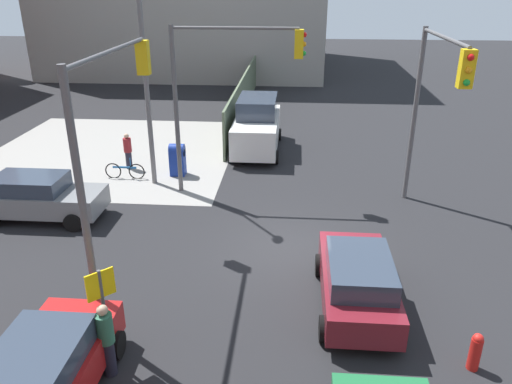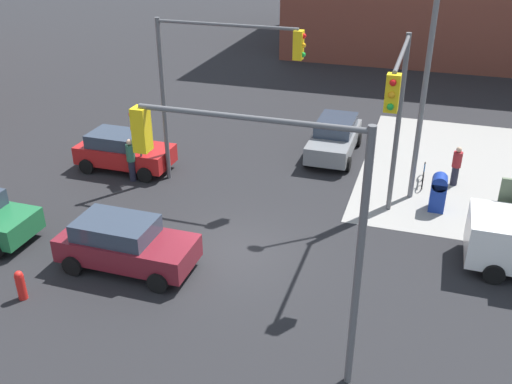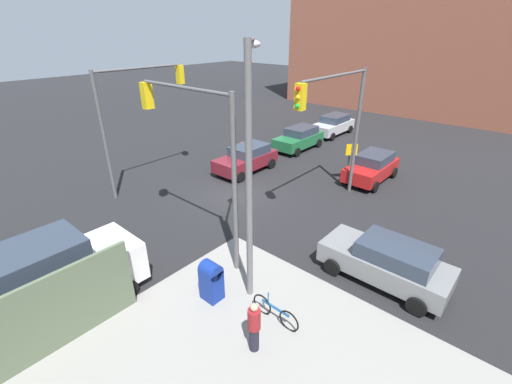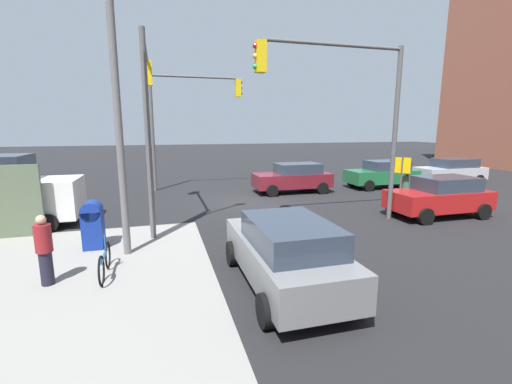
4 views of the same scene
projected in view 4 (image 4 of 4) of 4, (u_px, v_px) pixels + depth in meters
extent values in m
plane|color=black|center=(251.00, 202.00, 16.71)|extent=(120.00, 120.00, 0.00)
cylinder|color=#59595B|center=(395.00, 136.00, 13.04)|extent=(0.18, 0.18, 6.50)
cylinder|color=#59595B|center=(335.00, 45.00, 11.75)|extent=(5.34, 0.12, 0.12)
cube|color=yellow|center=(261.00, 57.00, 11.14)|extent=(0.32, 0.36, 1.00)
sphere|color=red|center=(255.00, 46.00, 11.03)|extent=(0.18, 0.18, 0.18)
sphere|color=orange|center=(255.00, 56.00, 11.09)|extent=(0.18, 0.18, 0.18)
sphere|color=green|center=(255.00, 67.00, 11.15)|extent=(0.18, 0.18, 0.18)
cylinder|color=#59595B|center=(153.00, 133.00, 19.17)|extent=(0.18, 0.18, 6.50)
cylinder|color=#59595B|center=(195.00, 77.00, 19.24)|extent=(4.93, 0.12, 0.12)
cube|color=yellow|center=(238.00, 88.00, 19.99)|extent=(0.32, 0.36, 1.00)
sphere|color=red|center=(241.00, 82.00, 19.98)|extent=(0.18, 0.18, 0.18)
sphere|color=orange|center=(241.00, 88.00, 20.04)|extent=(0.18, 0.18, 0.18)
sphere|color=green|center=(241.00, 94.00, 20.10)|extent=(0.18, 0.18, 0.18)
cylinder|color=#59595B|center=(148.00, 138.00, 10.65)|extent=(0.18, 0.18, 6.50)
cylinder|color=#59595B|center=(145.00, 48.00, 12.26)|extent=(0.12, 4.63, 0.12)
cube|color=yellow|center=(148.00, 73.00, 14.55)|extent=(0.36, 0.32, 1.00)
sphere|color=red|center=(147.00, 66.00, 14.66)|extent=(0.18, 0.18, 0.18)
sphere|color=orange|center=(148.00, 74.00, 14.72)|extent=(0.18, 0.18, 0.18)
sphere|color=green|center=(148.00, 82.00, 14.78)|extent=(0.18, 0.18, 0.18)
cylinder|color=slate|center=(117.00, 111.00, 9.10)|extent=(0.20, 0.20, 8.00)
cylinder|color=#4C4C4C|center=(401.00, 186.00, 14.19)|extent=(0.08, 0.08, 2.40)
cube|color=yellow|center=(402.00, 165.00, 14.03)|extent=(0.48, 0.48, 0.64)
cube|color=navy|center=(93.00, 229.00, 10.22)|extent=(0.56, 0.64, 1.15)
cylinder|color=navy|center=(92.00, 211.00, 10.11)|extent=(0.56, 0.64, 0.56)
cylinder|color=red|center=(309.00, 178.00, 21.93)|extent=(0.26, 0.26, 0.80)
sphere|color=red|center=(309.00, 171.00, 21.86)|extent=(0.24, 0.24, 0.24)
cube|color=slate|center=(284.00, 257.00, 7.75)|extent=(1.80, 4.38, 0.75)
cube|color=#2D3847|center=(290.00, 234.00, 7.29)|extent=(1.58, 2.45, 0.55)
cylinder|color=black|center=(232.00, 253.00, 8.99)|extent=(0.22, 0.64, 0.64)
cylinder|color=black|center=(296.00, 247.00, 9.46)|extent=(0.22, 0.64, 0.64)
cylinder|color=black|center=(266.00, 311.00, 6.17)|extent=(0.22, 0.64, 0.64)
cylinder|color=black|center=(354.00, 297.00, 6.64)|extent=(0.22, 0.64, 0.64)
cube|color=#B7BABF|center=(449.00, 173.00, 22.03)|extent=(4.43, 1.80, 0.75)
cube|color=#2D3847|center=(455.00, 163.00, 22.01)|extent=(2.48, 1.58, 0.55)
cylinder|color=black|center=(440.00, 182.00, 20.85)|extent=(0.64, 0.22, 0.64)
cylinder|color=black|center=(419.00, 178.00, 22.55)|extent=(0.64, 0.22, 0.64)
cylinder|color=black|center=(479.00, 180.00, 21.65)|extent=(0.64, 0.22, 0.64)
cylinder|color=black|center=(456.00, 176.00, 23.35)|extent=(0.64, 0.22, 0.64)
cube|color=maroon|center=(292.00, 180.00, 19.05)|extent=(4.25, 1.80, 0.75)
cube|color=#2D3847|center=(298.00, 168.00, 19.02)|extent=(2.38, 1.58, 0.55)
cylinder|color=black|center=(272.00, 191.00, 17.89)|extent=(0.64, 0.22, 0.64)
cylinder|color=black|center=(262.00, 185.00, 19.59)|extent=(0.64, 0.22, 0.64)
cylinder|color=black|center=(323.00, 188.00, 18.66)|extent=(0.64, 0.22, 0.64)
cylinder|color=black|center=(309.00, 183.00, 20.36)|extent=(0.64, 0.22, 0.64)
cube|color=#1E6638|center=(381.00, 176.00, 20.61)|extent=(4.20, 1.80, 0.75)
cube|color=#2D3847|center=(387.00, 165.00, 20.57)|extent=(2.35, 1.58, 0.55)
cylinder|color=black|center=(369.00, 186.00, 19.44)|extent=(0.64, 0.22, 0.64)
cylinder|color=black|center=(352.00, 181.00, 21.15)|extent=(0.64, 0.22, 0.64)
cylinder|color=black|center=(411.00, 184.00, 20.20)|extent=(0.64, 0.22, 0.64)
cylinder|color=black|center=(391.00, 179.00, 21.91)|extent=(0.64, 0.22, 0.64)
cube|color=#B21919|center=(438.00, 200.00, 13.86)|extent=(4.02, 1.80, 0.75)
cube|color=#2D3847|center=(446.00, 184.00, 13.83)|extent=(2.25, 1.58, 0.55)
cylinder|color=black|center=(426.00, 216.00, 12.72)|extent=(0.64, 0.22, 0.64)
cylinder|color=black|center=(394.00, 206.00, 14.42)|extent=(0.64, 0.22, 0.64)
cylinder|color=black|center=(483.00, 212.00, 13.44)|extent=(0.64, 0.22, 0.64)
cylinder|color=black|center=(447.00, 202.00, 15.15)|extent=(0.64, 0.22, 0.64)
cylinder|color=black|center=(64.00, 209.00, 13.81)|extent=(0.64, 0.22, 0.64)
cylinder|color=black|center=(49.00, 223.00, 11.82)|extent=(0.64, 0.22, 0.64)
cylinder|color=#2D664C|center=(406.00, 184.00, 14.42)|extent=(0.36, 0.36, 0.70)
sphere|color=tan|center=(407.00, 173.00, 14.34)|extent=(0.24, 0.24, 0.24)
cylinder|color=#1E1E2D|center=(405.00, 202.00, 14.57)|extent=(0.28, 0.28, 0.88)
cylinder|color=maroon|center=(43.00, 238.00, 7.69)|extent=(0.36, 0.36, 0.64)
sphere|color=tan|center=(41.00, 220.00, 7.61)|extent=(0.22, 0.22, 0.22)
cylinder|color=#1E1E2D|center=(47.00, 268.00, 7.82)|extent=(0.28, 0.28, 0.80)
torus|color=black|center=(101.00, 271.00, 7.85)|extent=(0.05, 0.71, 0.71)
torus|color=black|center=(108.00, 255.00, 8.84)|extent=(0.05, 0.71, 0.71)
cube|color=#1E5999|center=(104.00, 255.00, 8.31)|extent=(0.04, 1.04, 0.08)
cylinder|color=#1E5999|center=(105.00, 242.00, 8.53)|extent=(0.04, 0.04, 0.40)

